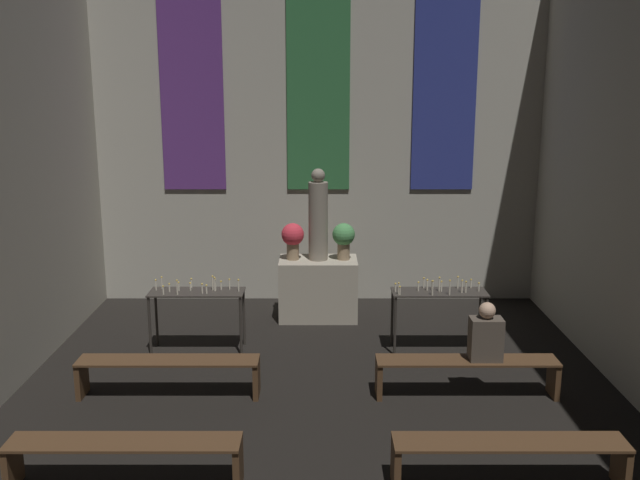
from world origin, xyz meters
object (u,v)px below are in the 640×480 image
candle_rack_left (199,299)px  pew_back_left (171,369)px  altar (320,289)px  candle_rack_right (441,299)px  statue (320,218)px  person_seated (488,335)px  pew_third_right (511,453)px  pew_third_left (126,453)px  flower_vase_left (295,238)px  flower_vase_right (346,238)px  pew_back_right (469,369)px

candle_rack_left → pew_back_left: candle_rack_left is taller
altar → candle_rack_right: candle_rack_right is taller
statue → person_seated: 3.43m
pew_back_left → pew_third_right: bearing=-28.9°
altar → candle_rack_right: size_ratio=0.94×
person_seated → pew_third_left: bearing=-152.5°
pew_third_right → pew_back_left: (-3.37, 1.86, 0.00)m
flower_vase_left → flower_vase_right: 0.75m
statue → candle_rack_right: statue is taller
flower_vase_left → candle_rack_left: flower_vase_left is taller
candle_rack_left → pew_back_right: candle_rack_left is taller
flower_vase_left → pew_third_left: (-1.31, -4.61, -0.91)m
statue → candle_rack_left: (-1.59, -1.34, -0.83)m
candle_rack_right → flower_vase_left: bearing=145.6°
flower_vase_right → candle_rack_left: bearing=-145.7°
altar → candle_rack_right: 2.09m
flower_vase_right → candle_rack_right: (1.21, -1.34, -0.53)m
candle_rack_right → pew_third_left: candle_rack_right is taller
statue → pew_back_right: 3.44m
pew_back_right → pew_third_right: bearing=-90.0°
flower_vase_left → pew_back_right: (2.06, -2.75, -0.91)m
candle_rack_left → person_seated: size_ratio=1.85×
pew_back_right → person_seated: bearing=0.0°
altar → pew_back_left: (-1.68, -2.75, -0.13)m
altar → statue: size_ratio=0.85×
altar → pew_third_left: altar is taller
flower_vase_left → candle_rack_right: 2.44m
pew_third_right → candle_rack_left: bearing=135.0°
flower_vase_right → person_seated: (1.50, -2.75, -0.51)m
altar → pew_third_left: (-1.68, -4.61, -0.13)m
person_seated → altar: bearing=124.4°
pew_third_left → statue: bearing=69.9°
statue → pew_back_left: size_ratio=0.66×
altar → flower_vase_right: bearing=0.0°
pew_third_left → pew_back_left: bearing=90.0°
pew_third_right → pew_back_right: same height
pew_third_left → candle_rack_left: bearing=88.3°
flower_vase_left → person_seated: size_ratio=0.82×
flower_vase_right → person_seated: 3.18m
flower_vase_left → candle_rack_left: 1.88m
pew_third_left → pew_third_right: size_ratio=1.00×
pew_third_right → person_seated: person_seated is taller
statue → flower_vase_right: 0.48m
flower_vase_left → flower_vase_right: (0.75, 0.00, 0.00)m
candle_rack_right → pew_back_left: candle_rack_right is taller
altar → candle_rack_left: bearing=-139.8°
flower_vase_left → pew_third_right: bearing=-65.9°
flower_vase_right → pew_third_right: 4.88m
pew_third_right → pew_back_left: same height
person_seated → statue: bearing=124.4°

